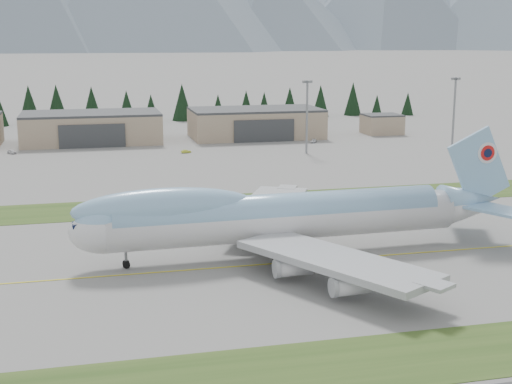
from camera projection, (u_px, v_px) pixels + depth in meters
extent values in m
plane|color=slate|center=(200.00, 269.00, 114.96)|extent=(7000.00, 7000.00, 0.00)
cube|color=#2D4A1A|center=(255.00, 375.00, 78.84)|extent=(400.00, 14.00, 0.08)
cube|color=#2D4A1A|center=(168.00, 206.00, 157.73)|extent=(400.00, 18.00, 0.08)
cube|color=gold|center=(200.00, 269.00, 114.96)|extent=(400.00, 0.40, 0.02)
cylinder|color=silver|center=(285.00, 219.00, 121.39)|extent=(60.74, 8.76, 7.03)
cylinder|color=#83B0D7|center=(279.00, 212.00, 120.84)|extent=(56.40, 8.09, 6.49)
ellipsoid|color=silver|center=(104.00, 232.00, 113.69)|extent=(11.44, 7.35, 7.03)
ellipsoid|color=#83B0D7|center=(104.00, 224.00, 113.41)|extent=(9.58, 6.23, 5.96)
ellipsoid|color=#83B0D7|center=(165.00, 208.00, 115.45)|extent=(30.01, 6.82, 6.49)
cube|color=#0C1433|center=(80.00, 225.00, 112.43)|extent=(2.40, 2.88, 1.40)
cone|color=silver|center=(471.00, 207.00, 130.47)|extent=(13.17, 7.26, 6.89)
cone|color=#83B0D7|center=(471.00, 200.00, 130.19)|extent=(12.07, 6.61, 6.27)
cube|color=#83B0D7|center=(479.00, 167.00, 129.18)|extent=(13.11, 1.02, 14.93)
cylinder|color=silver|center=(485.00, 152.00, 129.37)|extent=(3.90, 0.33, 3.89)
cylinder|color=red|center=(485.00, 152.00, 129.47)|extent=(2.82, 0.30, 2.81)
cylinder|color=#0C1433|center=(484.00, 152.00, 129.58)|extent=(1.63, 0.26, 1.62)
cube|color=#83B0D7|center=(463.00, 195.00, 137.00)|extent=(10.67, 13.49, 0.50)
cube|color=#83B0D7|center=(502.00, 211.00, 124.76)|extent=(11.13, 13.54, 0.50)
cube|color=#9DA0A5|center=(268.00, 206.00, 139.19)|extent=(23.61, 33.63, 1.08)
cube|color=#9DA0A5|center=(335.00, 260.00, 105.52)|extent=(24.97, 33.28, 1.08)
cylinder|color=silver|center=(249.00, 224.00, 134.28)|extent=(5.70, 2.86, 2.70)
cylinder|color=silver|center=(262.00, 210.00, 145.12)|extent=(5.70, 2.86, 2.70)
cylinder|color=silver|center=(294.00, 267.00, 108.77)|extent=(5.70, 2.86, 2.70)
cylinder|color=silver|center=(352.00, 286.00, 100.63)|extent=(5.70, 2.86, 2.70)
cylinder|color=gray|center=(126.00, 260.00, 115.57)|extent=(0.49, 0.49, 2.60)
cylinder|color=gray|center=(271.00, 242.00, 125.07)|extent=(0.62, 0.62, 2.81)
cylinder|color=gray|center=(282.00, 253.00, 118.95)|extent=(0.62, 0.62, 2.81)
cylinder|color=gray|center=(300.00, 240.00, 126.45)|extent=(0.62, 0.62, 2.81)
cylinder|color=gray|center=(312.00, 250.00, 120.32)|extent=(0.62, 0.62, 2.81)
cylinder|color=black|center=(126.00, 265.00, 115.31)|extent=(1.20, 0.41, 1.19)
cylinder|color=black|center=(126.00, 263.00, 116.12)|extent=(1.20, 0.41, 1.19)
cylinder|color=black|center=(271.00, 247.00, 125.23)|extent=(1.31, 0.58, 1.30)
cylinder|color=black|center=(281.00, 257.00, 119.11)|extent=(1.31, 0.58, 1.30)
cylinder|color=black|center=(300.00, 244.00, 126.61)|extent=(1.31, 0.58, 1.30)
cylinder|color=black|center=(312.00, 255.00, 120.49)|extent=(1.31, 0.58, 1.30)
cube|color=gray|center=(92.00, 128.00, 253.05)|extent=(48.00, 26.00, 10.00)
cube|color=#323437|center=(91.00, 113.00, 251.91)|extent=(48.00, 26.00, 0.80)
cube|color=#323437|center=(92.00, 136.00, 240.62)|extent=(22.08, 0.60, 8.00)
cube|color=gray|center=(256.00, 124.00, 266.69)|extent=(48.00, 26.00, 10.00)
cube|color=#323437|center=(256.00, 109.00, 265.55)|extent=(48.00, 26.00, 0.80)
cube|color=#323437|center=(264.00, 131.00, 254.26)|extent=(22.08, 0.60, 8.00)
cube|color=gray|center=(382.00, 125.00, 276.48)|extent=(14.00, 12.00, 7.00)
cube|color=#323437|center=(382.00, 115.00, 275.67)|extent=(14.00, 12.00, 0.60)
cylinder|color=gray|center=(307.00, 119.00, 227.69)|extent=(0.70, 0.70, 22.56)
cube|color=gray|center=(307.00, 82.00, 225.21)|extent=(3.20, 3.20, 0.80)
cylinder|color=gray|center=(454.00, 115.00, 236.65)|extent=(0.70, 0.70, 22.98)
cube|color=gray|center=(456.00, 79.00, 234.13)|extent=(3.20, 3.20, 0.80)
imported|color=silver|center=(12.00, 154.00, 229.45)|extent=(3.54, 4.21, 1.36)
imported|color=gold|center=(186.00, 153.00, 230.88)|extent=(3.42, 1.91, 1.07)
imported|color=silver|center=(314.00, 143.00, 253.67)|extent=(3.39, 4.42, 1.19)
cone|color=black|center=(0.00, 112.00, 299.75)|extent=(6.57, 6.57, 11.74)
cone|color=black|center=(29.00, 105.00, 306.57)|extent=(9.37, 9.37, 16.73)
cone|color=black|center=(57.00, 104.00, 308.41)|extent=(9.48, 9.48, 16.92)
cone|color=black|center=(92.00, 104.00, 314.14)|extent=(8.82, 8.82, 15.75)
cone|color=black|center=(127.00, 106.00, 315.69)|extent=(7.79, 7.79, 13.92)
cone|color=black|center=(151.00, 108.00, 318.45)|extent=(6.73, 6.73, 12.02)
cone|color=black|center=(182.00, 102.00, 319.94)|extent=(9.25, 9.25, 16.52)
cone|color=black|center=(218.00, 106.00, 328.40)|extent=(6.26, 6.26, 11.17)
cone|color=black|center=(246.00, 104.00, 330.55)|extent=(7.16, 7.16, 12.79)
cone|color=black|center=(264.00, 105.00, 329.78)|extent=(6.78, 6.78, 12.11)
cone|color=black|center=(290.00, 102.00, 332.46)|extent=(7.94, 7.94, 14.18)
cone|color=black|center=(321.00, 101.00, 335.45)|extent=(8.41, 8.41, 15.01)
cone|color=black|center=(353.00, 99.00, 342.20)|extent=(8.85, 8.85, 15.81)
cone|color=black|center=(377.00, 105.00, 339.80)|extent=(5.64, 5.64, 10.08)
cone|color=black|center=(408.00, 104.00, 343.51)|extent=(6.12, 6.12, 10.92)
cone|color=slate|center=(265.00, 1.00, 2235.98)|extent=(675.57, 675.57, 296.78)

